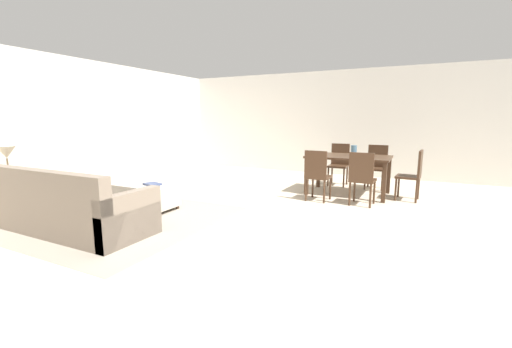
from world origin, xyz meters
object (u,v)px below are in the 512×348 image
Objects in this scene: couch at (71,210)px; dining_table at (349,161)px; dining_chair_near_right at (362,176)px; table_lamp at (6,154)px; dining_chair_near_left at (317,173)px; dining_chair_far_left at (339,162)px; dining_chair_far_right at (377,164)px; book_on_ottoman at (152,184)px; vase_centerpiece at (354,151)px; dining_chair_head_east at (414,172)px; side_table at (11,189)px; ottoman_table at (147,195)px.

couch is 4.79m from dining_table.
table_lamp is at bearing -146.58° from dining_chair_near_right.
dining_chair_near_left is (2.43, 3.03, 0.23)m from couch.
dining_chair_far_left and dining_chair_far_right have the same top height.
couch is 8.47× the size of book_on_ottoman.
dining_chair_far_left is at bearing 50.87° from table_lamp.
table_lamp reaches higher than couch.
vase_centerpiece is at bearing -111.63° from dining_chair_far_right.
vase_centerpiece is (0.09, -0.00, 0.20)m from dining_table.
dining_chair_near_left is at bearing 37.71° from book_on_ottoman.
book_on_ottoman is (-3.01, -1.76, -0.10)m from dining_chair_near_right.
dining_chair_far_left and dining_chair_head_east have the same top height.
couch is 10.66× the size of vase_centerpiece.
table_lamp reaches higher than side_table.
couch is at bearing -94.05° from ottoman_table.
ottoman_table is 1.95m from side_table.
dining_chair_near_right is 1.00× the size of dining_chair_head_east.
ottoman_table is at bearing -162.15° from book_on_ottoman.
couch is at bearing -0.86° from table_lamp.
book_on_ottoman is (0.10, 0.03, 0.19)m from ottoman_table.
table_lamp is at bearing -129.13° from dining_chair_far_left.
ottoman_table is at bearing -136.27° from dining_table.
couch is 4.86m from vase_centerpiece.
vase_centerpiece is (4.30, 3.84, 0.43)m from side_table.
dining_chair_far_right is at bearing 130.83° from dining_chair_head_east.
table_lamp reaches higher than dining_chair_near_left.
dining_chair_head_east is 4.45× the size of vase_centerpiece.
dining_chair_near_left is (3.83, 3.01, 0.08)m from side_table.
couch reaches higher than side_table.
dining_chair_near_left reaches higher than side_table.
couch reaches higher than ottoman_table.
ottoman_table is 1.07× the size of dining_chair_far_left.
ottoman_table is at bearing -142.98° from dining_chair_near_left.
dining_chair_near_right is (3.11, 1.79, 0.29)m from ottoman_table.
side_table is 6.59m from dining_chair_head_east.
dining_chair_far_right is at bearing 64.35° from dining_chair_near_left.
vase_centerpiece is (0.47, -0.87, 0.34)m from dining_chair_far_left.
vase_centerpiece is at bearing 53.12° from couch.
dining_chair_near_right is at bearing 33.42° from side_table.
dining_table is 1.67× the size of dining_chair_near_left.
ottoman_table is 3.79m from dining_table.
dining_table is 0.93m from dining_chair_near_left.
book_on_ottoman is (-2.24, -1.73, -0.10)m from dining_chair_near_left.
couch is 4.43m from dining_chair_near_right.
dining_chair_far_left is 1.00× the size of dining_chair_far_right.
table_lamp is 2.11m from book_on_ottoman.
dining_chair_near_left reaches higher than couch.
dining_table is 3.68m from book_on_ottoman.
dining_chair_far_left is 1.00× the size of dining_chair_head_east.
dining_table is 1.67× the size of dining_chair_far_right.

